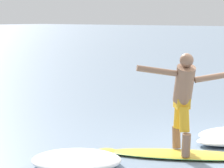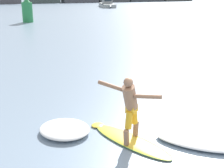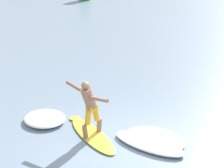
# 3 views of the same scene
# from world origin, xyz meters

# --- Properties ---
(ground_plane) EXTENTS (200.00, 200.00, 0.00)m
(ground_plane) POSITION_xyz_m (0.00, 0.00, 0.00)
(ground_plane) COLOR gray
(surfboard) EXTENTS (1.57, 2.43, 0.20)m
(surfboard) POSITION_xyz_m (-0.86, 0.63, 0.03)
(surfboard) COLOR yellow
(surfboard) RESTS_ON ground
(surfer) EXTENTS (1.12, 1.11, 1.54)m
(surfer) POSITION_xyz_m (-0.90, 0.54, 0.96)
(surfer) COLOR #90674D
(surfer) RESTS_ON surfboard
(wave_foam_at_tail) EXTENTS (2.02, 1.87, 0.16)m
(wave_foam_at_tail) POSITION_xyz_m (0.59, 0.04, 0.08)
(wave_foam_at_tail) COLOR white
(wave_foam_at_tail) RESTS_ON ground
(wave_foam_at_nose) EXTENTS (2.00, 1.92, 0.18)m
(wave_foam_at_nose) POSITION_xyz_m (0.78, 0.25, 0.09)
(wave_foam_at_nose) COLOR white
(wave_foam_at_nose) RESTS_ON ground
(wave_foam_beside) EXTENTS (1.66, 1.71, 0.20)m
(wave_foam_beside) POSITION_xyz_m (-2.22, 1.54, 0.10)
(wave_foam_beside) COLOR white
(wave_foam_beside) RESTS_ON ground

